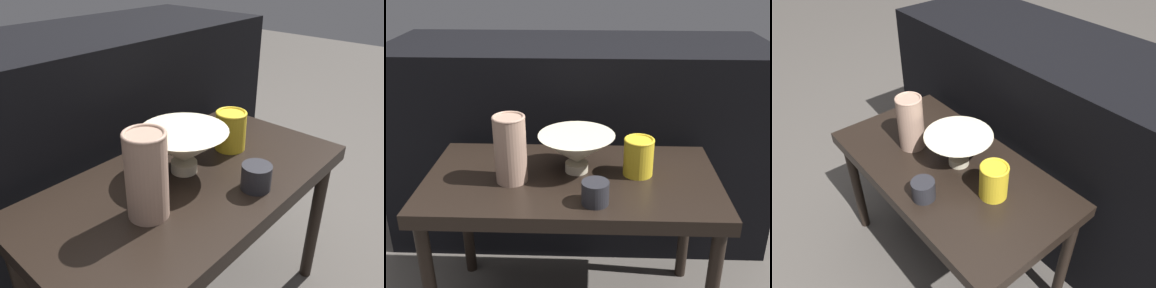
% 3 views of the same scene
% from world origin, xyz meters
% --- Properties ---
extents(table, '(0.81, 0.43, 0.47)m').
position_xyz_m(table, '(0.00, 0.00, 0.42)').
color(table, black).
rests_on(table, ground_plane).
extents(couch_backdrop, '(1.37, 0.50, 0.74)m').
position_xyz_m(couch_backdrop, '(0.00, 0.51, 0.37)').
color(couch_backdrop, black).
rests_on(couch_backdrop, ground_plane).
extents(bowl, '(0.21, 0.21, 0.11)m').
position_xyz_m(bowl, '(0.01, 0.03, 0.54)').
color(bowl, beige).
rests_on(bowl, table).
extents(vase_textured_left, '(0.09, 0.09, 0.19)m').
position_xyz_m(vase_textured_left, '(-0.16, -0.03, 0.57)').
color(vase_textured_left, tan).
rests_on(vase_textured_left, table).
extents(vase_colorful_right, '(0.08, 0.08, 0.11)m').
position_xyz_m(vase_colorful_right, '(0.18, 0.02, 0.53)').
color(vase_colorful_right, gold).
rests_on(vase_colorful_right, table).
extents(cup, '(0.07, 0.07, 0.06)m').
position_xyz_m(cup, '(0.06, -0.14, 0.50)').
color(cup, '#232328').
rests_on(cup, table).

